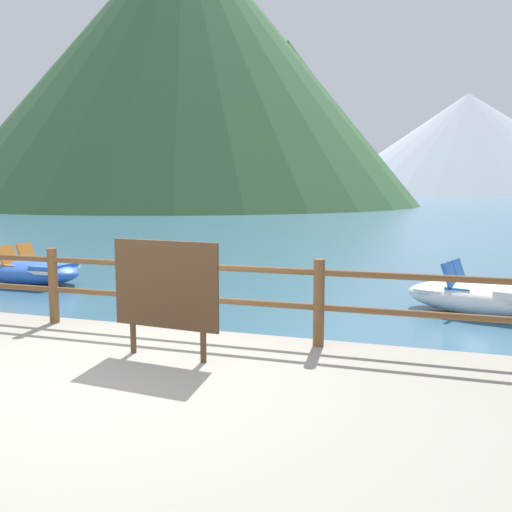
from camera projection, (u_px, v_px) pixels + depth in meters
ground_plane at (395, 214)px, 42.86m from camera, size 200.00×200.00×0.00m
dock_railing at (175, 285)px, 6.42m from camera, size 23.92×0.12×0.95m
sign_board at (166, 287)px, 5.47m from camera, size 1.18×0.16×1.19m
pedal_boat_1 at (31, 271)px, 12.05m from camera, size 2.54×1.51×0.86m
pedal_boat_3 at (475, 297)px, 9.21m from camera, size 2.50×1.80×0.87m
cliff_headland at (202, 73)px, 65.58m from camera, size 54.52×54.52×33.16m
distant_peak at (466, 145)px, 141.89m from camera, size 75.71×75.71×25.80m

